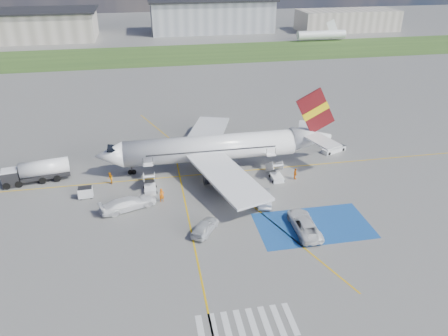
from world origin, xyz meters
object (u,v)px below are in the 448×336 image
Objects in this scene: van_white_a at (304,222)px; car_silver_a at (205,227)px; fuel_tanker at (37,173)px; van_white_b at (128,202)px; car_silver_b at (264,197)px; airliner at (220,147)px; belt_loader at (334,150)px; gpu_cart at (86,193)px.

car_silver_a is at bearing -6.91° from van_white_a.
fuel_tanker reaches higher than van_white_b.
car_silver_b reaches higher than car_silver_a.
car_silver_b is at bearing -71.52° from airliner.
airliner reaches higher than belt_loader.
fuel_tanker is 2.00× the size of car_silver_a.
van_white_b is at bearing -21.60° from van_white_a.
airliner reaches higher than fuel_tanker.
airliner is 7.26× the size of car_silver_b.
fuel_tanker is 46.95m from belt_loader.
gpu_cart is 24.33m from car_silver_b.
fuel_tanker reaches higher than van_white_a.
van_white_b is (-17.86, 1.82, 0.26)m from car_silver_b.
car_silver_a is 12.01m from van_white_a.
fuel_tanker is 2.01× the size of belt_loader.
car_silver_b reaches higher than gpu_cart.
car_silver_b is 17.95m from van_white_b.
van_white_a is (-12.82, -20.76, 0.72)m from belt_loader.
belt_loader is (19.83, 2.13, -3.05)m from airliner.
belt_loader is 0.99× the size of car_silver_a.
van_white_a is (7.01, -18.63, -2.33)m from airliner.
car_silver_a is 0.84× the size of van_white_a.
airliner is 27.16m from fuel_tanker.
gpu_cart is 40.36m from belt_loader.
fuel_tanker is at bearing 136.94° from gpu_cart.
belt_loader is (46.91, 1.70, -0.98)m from fuel_tanker.
van_white_b is (-33.80, -11.95, 0.75)m from belt_loader.
car_silver_a is 10.25m from car_silver_b.
airliner is 17.23m from van_white_b.
car_silver_a is (22.20, -17.36, -0.52)m from fuel_tanker.
belt_loader is at bearing -127.32° from car_silver_b.
van_white_a is (11.89, -1.69, 0.25)m from car_silver_a.
van_white_b reaches higher than van_white_a.
car_silver_a is 11.54m from van_white_b.
belt_loader is at bearing -90.18° from van_white_b.
fuel_tanker is 28.19m from car_silver_a.
fuel_tanker is at bearing -28.03° from van_white_a.
car_silver_b is (3.89, -11.64, -2.56)m from airliner.
van_white_b is (13.11, -10.25, -0.23)m from fuel_tanker.
airliner is 17.81m from car_silver_a.
fuel_tanker is at bearing -9.42° from car_silver_b.
car_silver_b is at bearing -114.16° from car_silver_a.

